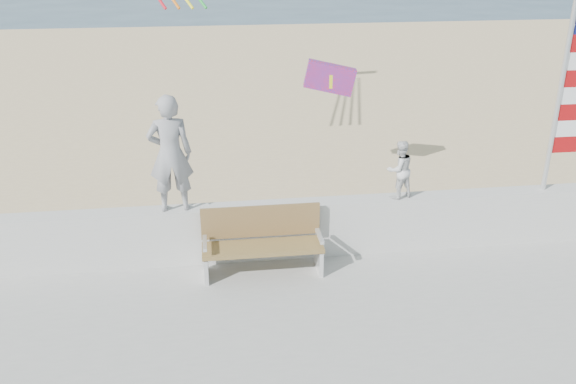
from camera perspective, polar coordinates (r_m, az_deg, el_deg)
The scene contains 8 objects.
ground at distance 8.25m, azimuth 0.28°, elevation -13.69°, with size 220.00×220.00×0.00m, color #334F66.
sand at distance 16.32m, azimuth -4.05°, elevation 5.60°, with size 90.00×40.00×0.08m, color beige.
seawall at distance 9.61m, azimuth -1.34°, elevation -3.54°, with size 30.00×0.35×0.90m, color beige.
adult at distance 9.07m, azimuth -10.97°, elevation 3.52°, with size 0.65×0.42×1.78m, color gray.
child at distance 9.64m, azimuth 10.39°, elevation 2.08°, with size 0.45×0.35×0.93m, color silver.
bench at distance 9.16m, azimuth -2.44°, elevation -4.57°, with size 1.80×0.57×1.00m.
flag at distance 10.33m, azimuth 24.98°, elevation 10.12°, with size 0.50×0.08×3.50m.
parafoil_kite at distance 12.14m, azimuth 4.05°, elevation 10.58°, with size 1.06×0.41×0.71m.
Camera 1 is at (-0.91, -6.54, 4.95)m, focal length 38.00 mm.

